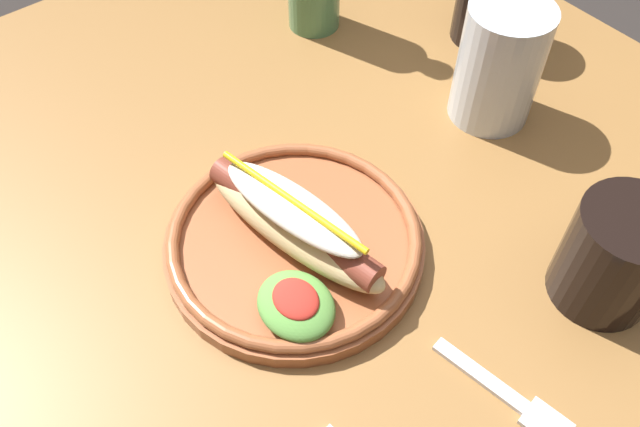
{
  "coord_description": "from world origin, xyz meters",
  "views": [
    {
      "loc": [
        0.23,
        -0.26,
        1.24
      ],
      "look_at": [
        -0.06,
        -0.03,
        0.77
      ],
      "focal_mm": 36.91,
      "sensor_mm": 36.0,
      "label": 1
    }
  ],
  "objects_px": {
    "hot_dog_plate": "(294,239)",
    "fork": "(511,398)",
    "water_cup": "(499,64)",
    "extra_cup": "(615,257)"
  },
  "relations": [
    {
      "from": "fork",
      "to": "water_cup",
      "type": "bearing_deg",
      "value": 125.9
    },
    {
      "from": "fork",
      "to": "water_cup",
      "type": "height_order",
      "value": "water_cup"
    },
    {
      "from": "fork",
      "to": "extra_cup",
      "type": "relative_size",
      "value": 1.21
    },
    {
      "from": "fork",
      "to": "water_cup",
      "type": "xyz_separation_m",
      "value": [
        -0.23,
        0.23,
        0.06
      ]
    },
    {
      "from": "fork",
      "to": "water_cup",
      "type": "relative_size",
      "value": 0.94
    },
    {
      "from": "hot_dog_plate",
      "to": "water_cup",
      "type": "xyz_separation_m",
      "value": [
        -0.02,
        0.28,
        0.04
      ]
    },
    {
      "from": "hot_dog_plate",
      "to": "fork",
      "type": "relative_size",
      "value": 1.95
    },
    {
      "from": "hot_dog_plate",
      "to": "fork",
      "type": "xyz_separation_m",
      "value": [
        0.22,
        0.05,
        -0.02
      ]
    },
    {
      "from": "water_cup",
      "to": "extra_cup",
      "type": "bearing_deg",
      "value": -24.11
    },
    {
      "from": "hot_dog_plate",
      "to": "water_cup",
      "type": "distance_m",
      "value": 0.28
    }
  ]
}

